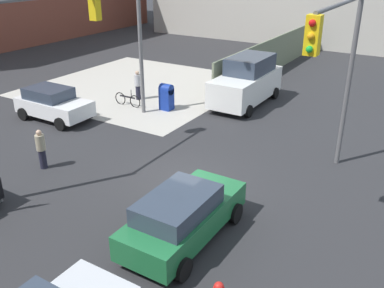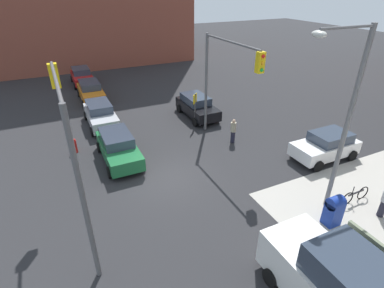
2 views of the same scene
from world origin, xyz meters
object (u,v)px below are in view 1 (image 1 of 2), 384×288
at_px(pedestrian_waiting, 138,85).
at_px(bicycle_leaning_on_fence, 128,100).
at_px(street_lamp_corner, 145,22).
at_px(pedestrian_crossing, 41,149).
at_px(mailbox_blue, 166,96).
at_px(coupe_green, 183,215).
at_px(traffic_signal_nw_corner, 32,54).
at_px(traffic_signal_se_corner, 339,59).
at_px(sedan_white, 53,103).
at_px(van_white_delivery, 247,81).

height_order(pedestrian_waiting, bicycle_leaning_on_fence, pedestrian_waiting).
height_order(street_lamp_corner, pedestrian_crossing, street_lamp_corner).
distance_m(mailbox_blue, coupe_green, 11.55).
height_order(traffic_signal_nw_corner, mailbox_blue, traffic_signal_nw_corner).
bearing_deg(traffic_signal_se_corner, pedestrian_waiting, 69.34).
distance_m(traffic_signal_se_corner, street_lamp_corner, 10.34).
distance_m(sedan_white, bicycle_leaning_on_fence, 4.06).
relative_size(pedestrian_crossing, bicycle_leaning_on_fence, 0.92).
relative_size(traffic_signal_nw_corner, coupe_green, 1.46).
bearing_deg(street_lamp_corner, mailbox_blue, -22.97).
distance_m(traffic_signal_se_corner, van_white_delivery, 10.05).
bearing_deg(bicycle_leaning_on_fence, sedan_white, 153.10).
relative_size(coupe_green, bicycle_leaning_on_fence, 2.55).
bearing_deg(mailbox_blue, traffic_signal_se_corner, -112.25).
height_order(mailbox_blue, coupe_green, coupe_green).
relative_size(street_lamp_corner, sedan_white, 2.04).
bearing_deg(pedestrian_waiting, mailbox_blue, 112.29).
xyz_separation_m(mailbox_blue, pedestrian_crossing, (-8.20, 0.20, 0.07)).
height_order(pedestrian_crossing, bicycle_leaning_on_fence, pedestrian_crossing).
bearing_deg(traffic_signal_se_corner, street_lamp_corner, 73.89).
xyz_separation_m(traffic_signal_se_corner, pedestrian_crossing, (-4.31, 9.70, -3.81)).
bearing_deg(mailbox_blue, street_lamp_corner, 157.03).
distance_m(mailbox_blue, pedestrian_crossing, 8.20).
bearing_deg(traffic_signal_nw_corner, pedestrian_waiting, 17.67).
bearing_deg(mailbox_blue, pedestrian_crossing, 178.60).
distance_m(street_lamp_corner, pedestrian_waiting, 4.60).
height_order(mailbox_blue, van_white_delivery, van_white_delivery).
xyz_separation_m(street_lamp_corner, pedestrian_crossing, (-7.18, -0.23, -3.87)).
bearing_deg(bicycle_leaning_on_fence, traffic_signal_nw_corner, -161.16).
xyz_separation_m(street_lamp_corner, pedestrian_waiting, (1.62, 1.97, -3.83)).
height_order(traffic_signal_se_corner, bicycle_leaning_on_fence, traffic_signal_se_corner).
bearing_deg(sedan_white, traffic_signal_se_corner, -88.71).
relative_size(mailbox_blue, van_white_delivery, 0.26).
bearing_deg(pedestrian_crossing, van_white_delivery, -70.50).
xyz_separation_m(mailbox_blue, bicycle_leaning_on_fence, (-0.60, 2.20, -0.42)).
relative_size(traffic_signal_nw_corner, sedan_white, 1.66).
height_order(sedan_white, bicycle_leaning_on_fence, sedan_white).
distance_m(sedan_white, pedestrian_waiting, 5.06).
distance_m(coupe_green, pedestrian_crossing, 7.23).
relative_size(traffic_signal_nw_corner, pedestrian_crossing, 4.03).
distance_m(pedestrian_waiting, bicycle_leaning_on_fence, 1.33).
distance_m(traffic_signal_nw_corner, bicycle_leaning_on_fence, 9.39).
bearing_deg(coupe_green, traffic_signal_se_corner, -25.47).
relative_size(street_lamp_corner, mailbox_blue, 5.59).
distance_m(street_lamp_corner, bicycle_leaning_on_fence, 4.72).
relative_size(pedestrian_waiting, bicycle_leaning_on_fence, 0.96).
height_order(coupe_green, pedestrian_crossing, coupe_green).
height_order(sedan_white, van_white_delivery, van_white_delivery).
distance_m(mailbox_blue, bicycle_leaning_on_fence, 2.32).
height_order(coupe_green, van_white_delivery, van_white_delivery).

